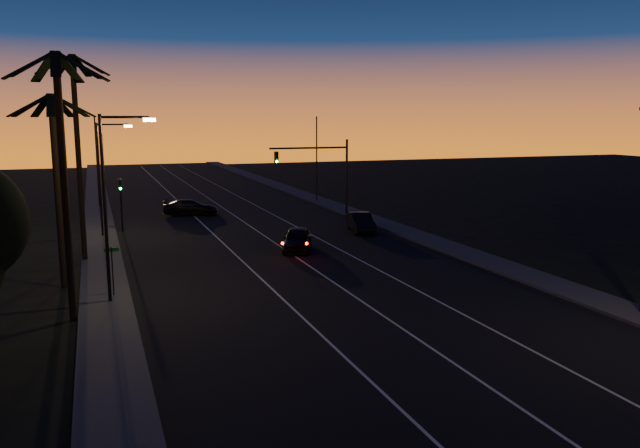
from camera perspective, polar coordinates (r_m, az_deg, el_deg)
name	(u,v)px	position (r m, az deg, el deg)	size (l,w,h in m)	color
road	(274,248)	(43.00, -4.21, -2.18)	(20.00, 170.00, 0.01)	black
sidewalk_left	(102,259)	(41.44, -19.30, -3.05)	(2.40, 170.00, 0.16)	#353533
sidewalk_right	(418,236)	(47.21, 8.98, -1.11)	(2.40, 170.00, 0.16)	#353533
lane_stripe_left	(231,251)	(42.30, -8.12, -2.43)	(0.12, 160.00, 0.01)	silver
lane_stripe_mid	(281,247)	(43.13, -3.57, -2.12)	(0.12, 160.00, 0.01)	silver
lane_stripe_right	(329,244)	(44.23, 0.79, -1.80)	(0.12, 160.00, 0.01)	silver
palm_near	(63,160)	(28.59, -22.47, 5.46)	(4.25, 4.16, 11.53)	black
palm_mid	(56,169)	(34.65, -23.00, 4.67)	(4.25, 4.16, 10.03)	black
palm_far	(77,138)	(40.54, -21.31, 7.32)	(4.25, 4.16, 12.53)	black
streetlight_left_near	(111,194)	(30.72, -18.58, 2.65)	(2.55, 0.26, 9.00)	black
streetlight_left_far	(104,170)	(48.66, -19.18, 4.71)	(2.55, 0.26, 8.50)	black
street_sign	(112,266)	(32.32, -18.46, -3.63)	(0.70, 0.06, 2.60)	black
signal_mast	(321,165)	(53.96, 0.14, 5.38)	(7.10, 0.41, 7.00)	black
signal_post	(121,195)	(50.88, -17.75, 2.52)	(0.28, 0.37, 4.20)	black
far_pole_left	(97,162)	(65.65, -19.72, 5.33)	(0.14, 0.14, 9.00)	black
far_pole_right	(317,159)	(66.55, -0.31, 5.94)	(0.14, 0.14, 9.00)	black
lead_car	(297,239)	(41.94, -2.09, -1.39)	(3.45, 5.27, 1.53)	black
right_car	(361,222)	(48.89, 3.74, 0.15)	(2.42, 4.70, 1.48)	black
cross_car	(191,207)	(58.30, -11.75, 1.49)	(5.31, 3.26, 1.44)	black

